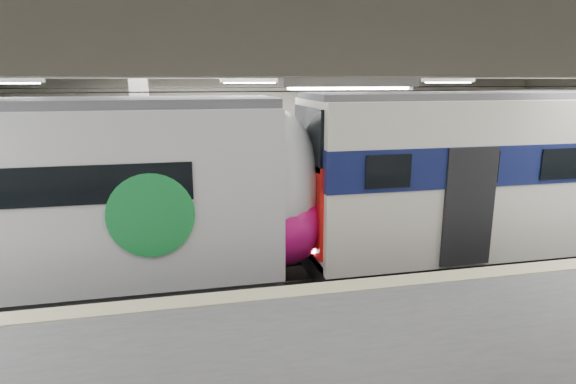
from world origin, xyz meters
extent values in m
cube|color=black|center=(0.00, 0.00, -0.05)|extent=(36.00, 24.00, 0.10)
cube|color=silver|center=(0.00, 0.00, 5.55)|extent=(36.00, 24.00, 0.20)
cube|color=beige|center=(0.00, 10.00, 2.75)|extent=(30.00, 0.10, 5.50)
cube|color=beige|center=(0.00, -3.25, 1.11)|extent=(30.00, 0.50, 0.02)
cube|color=beige|center=(-3.00, 3.00, 2.75)|extent=(0.50, 0.50, 5.50)
cube|color=beige|center=(5.00, 3.00, 2.75)|extent=(0.50, 0.50, 5.50)
cube|color=beige|center=(0.00, 0.00, 5.25)|extent=(30.00, 18.00, 0.50)
cube|color=#59544C|center=(0.00, 0.00, 0.08)|extent=(30.00, 1.52, 0.16)
cube|color=#59544C|center=(0.00, 5.50, 0.08)|extent=(30.00, 1.52, 0.16)
cylinder|color=black|center=(0.00, 0.00, 4.70)|extent=(30.00, 0.03, 0.03)
cylinder|color=black|center=(0.00, 5.50, 4.70)|extent=(30.00, 0.03, 0.03)
cube|color=white|center=(0.00, -2.00, 4.92)|extent=(26.00, 8.40, 0.12)
ellipsoid|color=silver|center=(0.25, 0.00, 2.44)|extent=(2.29, 2.83, 3.80)
ellipsoid|color=#C6106D|center=(0.37, 0.00, 1.59)|extent=(2.43, 2.88, 2.33)
cylinder|color=#18883B|center=(-2.60, -1.47, 2.24)|extent=(1.79, 0.06, 1.79)
cube|color=silver|center=(8.19, 0.00, 2.50)|extent=(14.04, 3.08, 4.00)
cube|color=#121A4E|center=(8.19, 0.00, 2.98)|extent=(14.08, 3.14, 0.97)
cube|color=red|center=(1.13, 0.00, 1.94)|extent=(0.08, 2.62, 2.20)
cube|color=black|center=(1.13, 0.00, 3.62)|extent=(0.08, 2.46, 1.44)
cube|color=#4C4C51|center=(8.19, 0.00, 4.58)|extent=(14.04, 2.40, 0.16)
cube|color=black|center=(8.19, 0.00, 0.35)|extent=(14.04, 2.15, 0.70)
cube|color=silver|center=(-6.85, 5.50, 2.31)|extent=(13.46, 3.31, 3.62)
cube|color=#18883B|center=(-6.85, 5.50, 2.79)|extent=(13.51, 3.37, 0.76)
cube|color=#4C4C51|center=(-6.85, 5.50, 4.22)|extent=(13.44, 2.83, 0.16)
cube|color=black|center=(-6.85, 5.50, 0.30)|extent=(13.45, 3.02, 0.60)
camera|label=1|loc=(-1.92, -11.38, 4.99)|focal=30.00mm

